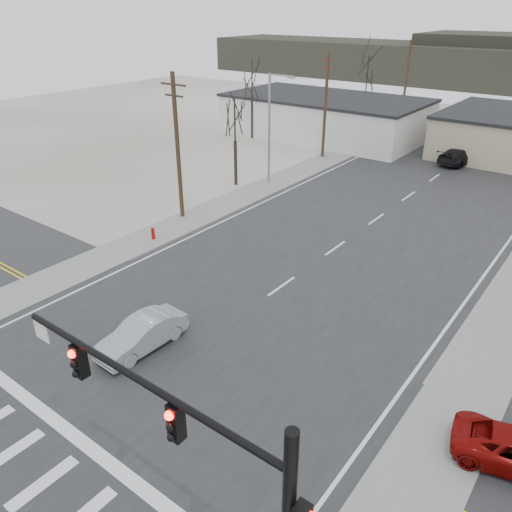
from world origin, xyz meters
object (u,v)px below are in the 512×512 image
at_px(fire_hydrant, 153,233).
at_px(sedan_crossing, 142,334).
at_px(traffic_signal_mast, 215,476).
at_px(car_far_a, 461,156).
at_px(car_far_b, 478,109).

xyz_separation_m(fire_hydrant, sedan_crossing, (8.34, -8.23, 0.31)).
relative_size(traffic_signal_mast, car_far_a, 1.66).
relative_size(traffic_signal_mast, car_far_b, 1.98).
height_order(fire_hydrant, car_far_b, car_far_b).
height_order(fire_hydrant, car_far_a, car_far_a).
relative_size(fire_hydrant, sedan_crossing, 0.20).
xyz_separation_m(traffic_signal_mast, sedan_crossing, (-9.76, 5.98, -3.91)).
bearing_deg(sedan_crossing, fire_hydrant, 137.40).
bearing_deg(car_far_a, car_far_b, -60.52).
relative_size(traffic_signal_mast, fire_hydrant, 10.29).
xyz_separation_m(traffic_signal_mast, car_far_b, (-13.15, 70.04, -3.86)).
distance_m(traffic_signal_mast, sedan_crossing, 12.09).
bearing_deg(car_far_b, sedan_crossing, -107.19).
bearing_deg(car_far_a, sedan_crossing, 103.67).
relative_size(traffic_signal_mast, sedan_crossing, 2.07).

